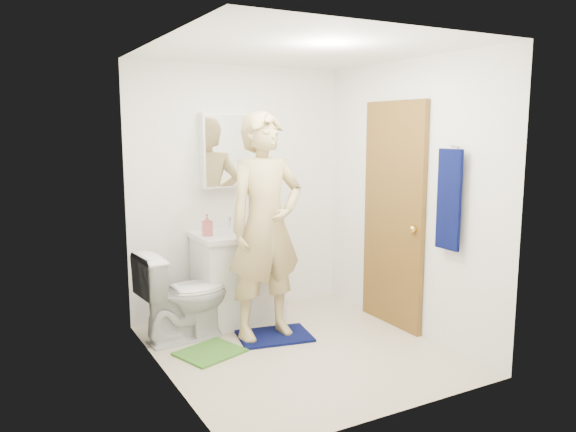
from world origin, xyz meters
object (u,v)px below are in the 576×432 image
object	(u,v)px
medicine_cabinet	(226,150)
toilet	(184,295)
man	(266,226)
vanity_cabinet	(238,279)
toothbrush_cup	(255,224)
soap_dispenser	(207,225)
towel	(449,200)

from	to	relation	value
medicine_cabinet	toilet	bearing A→B (deg)	-143.08
man	toilet	bearing A→B (deg)	150.69
vanity_cabinet	toothbrush_cup	distance (m)	0.55
toothbrush_cup	man	bearing A→B (deg)	-106.80
medicine_cabinet	toothbrush_cup	xyz separation A→B (m)	(0.22, -0.16, -0.70)
vanity_cabinet	soap_dispenser	xyz separation A→B (m)	(-0.30, -0.02, 0.55)
toilet	soap_dispenser	size ratio (longest dim) A/B	4.03
toilet	vanity_cabinet	bearing A→B (deg)	-74.81
towel	man	world-z (taller)	man
towel	soap_dispenser	xyz separation A→B (m)	(-1.48, 1.47, -0.30)
towel	man	size ratio (longest dim) A/B	0.42
medicine_cabinet	man	world-z (taller)	medicine_cabinet
vanity_cabinet	soap_dispenser	distance (m)	0.62
toilet	man	size ratio (longest dim) A/B	0.41
towel	soap_dispenser	world-z (taller)	towel
soap_dispenser	toothbrush_cup	bearing A→B (deg)	9.71
toilet	soap_dispenser	bearing A→B (deg)	-60.89
vanity_cabinet	medicine_cabinet	bearing A→B (deg)	90.00
toothbrush_cup	soap_dispenser	bearing A→B (deg)	-170.29
medicine_cabinet	man	bearing A→B (deg)	-87.24
toilet	toothbrush_cup	bearing A→B (deg)	-75.56
vanity_cabinet	towel	world-z (taller)	towel
towel	toothbrush_cup	size ratio (longest dim) A/B	6.49
vanity_cabinet	toothbrush_cup	bearing A→B (deg)	17.78
medicine_cabinet	soap_dispenser	distance (m)	0.76
vanity_cabinet	towel	size ratio (longest dim) A/B	1.00
toothbrush_cup	man	xyz separation A→B (m)	(-0.18, -0.60, 0.09)
soap_dispenser	man	bearing A→B (deg)	-56.48
medicine_cabinet	vanity_cabinet	bearing A→B (deg)	-90.00
vanity_cabinet	toilet	size ratio (longest dim) A/B	1.02
vanity_cabinet	soap_dispenser	world-z (taller)	soap_dispenser
medicine_cabinet	soap_dispenser	world-z (taller)	medicine_cabinet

